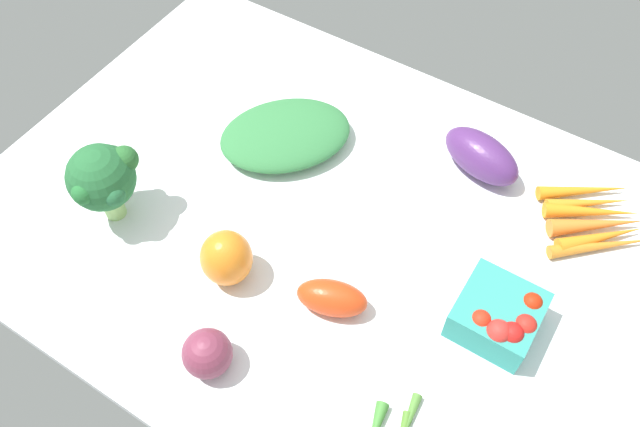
# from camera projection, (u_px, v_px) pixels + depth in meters

# --- Properties ---
(tablecloth) EXTENTS (1.04, 0.76, 0.02)m
(tablecloth) POSITION_uv_depth(u_px,v_px,m) (320.00, 225.00, 1.01)
(tablecloth) COLOR white
(tablecloth) RESTS_ON ground
(berry_basket) EXTENTS (0.11, 0.11, 0.07)m
(berry_basket) POSITION_uv_depth(u_px,v_px,m) (499.00, 317.00, 0.87)
(berry_basket) COLOR teal
(berry_basket) RESTS_ON tablecloth
(carrot_bunch) EXTENTS (0.19, 0.20, 0.03)m
(carrot_bunch) POSITION_uv_depth(u_px,v_px,m) (595.00, 219.00, 0.99)
(carrot_bunch) COLOR orange
(carrot_bunch) RESTS_ON tablecloth
(eggplant) EXTENTS (0.15, 0.10, 0.07)m
(eggplant) POSITION_uv_depth(u_px,v_px,m) (481.00, 156.00, 1.03)
(eggplant) COLOR #562D6E
(eggplant) RESTS_ON tablecloth
(roma_tomato) EXTENTS (0.11, 0.08, 0.05)m
(roma_tomato) POSITION_uv_depth(u_px,v_px,m) (332.00, 298.00, 0.90)
(roma_tomato) COLOR #E54017
(roma_tomato) RESTS_ON tablecloth
(red_onion_center) EXTENTS (0.07, 0.07, 0.07)m
(red_onion_center) POSITION_uv_depth(u_px,v_px,m) (208.00, 354.00, 0.84)
(red_onion_center) COLOR #7C324A
(red_onion_center) RESTS_ON tablecloth
(leafy_greens_clump) EXTENTS (0.26, 0.27, 0.04)m
(leafy_greens_clump) POSITION_uv_depth(u_px,v_px,m) (286.00, 135.00, 1.07)
(leafy_greens_clump) COLOR #347D42
(leafy_greens_clump) RESTS_ON tablecloth
(broccoli_head) EXTENTS (0.10, 0.11, 0.14)m
(broccoli_head) POSITION_uv_depth(u_px,v_px,m) (103.00, 178.00, 0.94)
(broccoli_head) COLOR #9FD279
(broccoli_head) RESTS_ON tablecloth
(bell_pepper_orange) EXTENTS (0.08, 0.08, 0.09)m
(bell_pepper_orange) POSITION_uv_depth(u_px,v_px,m) (226.00, 258.00, 0.91)
(bell_pepper_orange) COLOR orange
(bell_pepper_orange) RESTS_ON tablecloth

